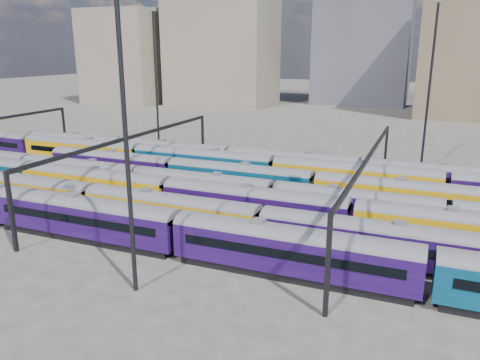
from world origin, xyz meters
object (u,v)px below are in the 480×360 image
at_px(rake_0, 179,228).
at_px(mast_2, 124,117).
at_px(rake_1, 170,208).
at_px(rake_2, 352,215).

xyz_separation_m(rake_0, mast_2, (-0.10, -7.00, 11.17)).
height_order(rake_0, rake_1, rake_0).
bearing_deg(rake_0, rake_2, 35.06).
distance_m(rake_2, mast_2, 24.92).
bearing_deg(rake_0, rake_1, 127.72).
height_order(rake_0, rake_2, rake_0).
height_order(rake_2, mast_2, mast_2).
distance_m(rake_0, rake_1, 6.32).
relative_size(rake_0, rake_1, 1.28).
bearing_deg(mast_2, rake_2, 49.83).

